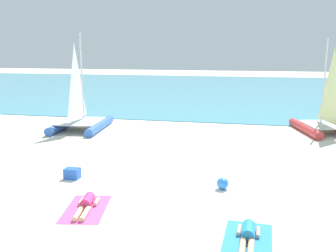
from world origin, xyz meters
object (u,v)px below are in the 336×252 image
at_px(towel_left, 86,209).
at_px(cooler_box, 72,173).
at_px(sailboat_blue, 80,116).
at_px(sailboat_red, 325,119).
at_px(sunbather_right, 248,234).
at_px(towel_right, 248,241).
at_px(beach_ball, 223,183).
at_px(sunbather_left, 86,204).

xyz_separation_m(towel_left, cooler_box, (-1.51, 2.23, 0.17)).
height_order(sailboat_blue, towel_left, sailboat_blue).
distance_m(sailboat_red, sunbather_right, 13.07).
xyz_separation_m(sailboat_blue, towel_left, (4.70, -9.68, -0.77)).
xyz_separation_m(towel_left, towel_right, (4.39, -0.84, 0.00)).
xyz_separation_m(sailboat_red, beach_ball, (-4.65, -9.38, -0.54)).
bearing_deg(towel_right, sailboat_blue, 130.82).
relative_size(sailboat_red, towel_left, 2.59).
height_order(sailboat_red, sailboat_blue, sailboat_blue).
height_order(sailboat_red, towel_left, sailboat_red).
bearing_deg(sunbather_right, sailboat_blue, 133.55).
bearing_deg(sailboat_red, cooler_box, -149.54).
bearing_deg(beach_ball, sunbather_right, -75.33).
relative_size(sunbather_left, sunbather_right, 1.00).
relative_size(sailboat_red, sailboat_blue, 0.95).
distance_m(sunbather_left, towel_right, 4.49).
bearing_deg(towel_right, towel_left, 169.12).
xyz_separation_m(sailboat_blue, beach_ball, (8.28, -7.35, -0.59)).
height_order(sailboat_blue, beach_ball, sailboat_blue).
distance_m(sailboat_blue, cooler_box, 8.12).
relative_size(sailboat_blue, cooler_box, 10.41).
relative_size(towel_left, sunbather_right, 1.21).
relative_size(sailboat_red, sunbather_right, 3.14).
bearing_deg(cooler_box, towel_right, -27.51).
relative_size(sailboat_red, beach_ball, 13.00).
height_order(sailboat_blue, sunbather_right, sailboat_blue).
xyz_separation_m(towel_left, beach_ball, (3.58, 2.33, 0.18)).
bearing_deg(beach_ball, towel_left, -146.91).
height_order(towel_left, sunbather_right, sunbather_right).
relative_size(towel_right, cooler_box, 3.80).
distance_m(beach_ball, cooler_box, 5.09).
height_order(towel_left, cooler_box, cooler_box).
distance_m(sunbather_right, cooler_box, 6.62).
bearing_deg(sailboat_blue, sunbather_left, -69.45).
bearing_deg(sunbather_right, sailboat_red, 75.47).
xyz_separation_m(sailboat_red, towel_left, (-8.22, -11.71, -0.73)).
relative_size(towel_left, cooler_box, 3.80).
distance_m(towel_left, sunbather_left, 0.14).
bearing_deg(sunbather_left, sailboat_blue, 105.38).
bearing_deg(sunbather_right, cooler_box, 155.55).
xyz_separation_m(sailboat_red, sunbather_right, (-3.83, -12.48, -0.60)).
bearing_deg(towel_right, cooler_box, 152.49).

